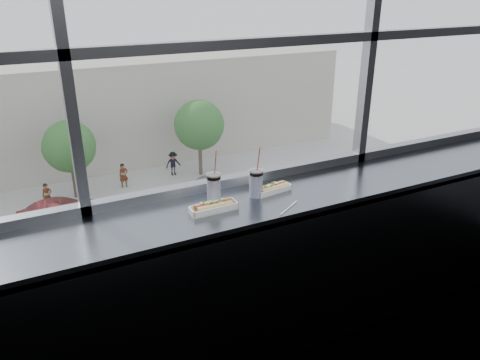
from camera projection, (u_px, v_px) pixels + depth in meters
name	position (u px, v px, depth m)	size (l,w,h in m)	color
wall_back_lower	(240.00, 254.00, 3.34)	(6.00, 6.00, 0.00)	black
counter	(260.00, 203.00, 2.91)	(6.00, 0.55, 0.06)	slate
counter_fascia	(278.00, 294.00, 2.90)	(6.00, 0.04, 1.04)	slate
hotdog_tray_left	(214.00, 207.00, 2.72)	(0.28, 0.10, 0.07)	white
hotdog_tray_right	(272.00, 188.00, 2.97)	(0.26, 0.12, 0.06)	white
soda_cup_left	(214.00, 186.00, 2.83)	(0.09, 0.09, 0.34)	white
soda_cup_right	(256.00, 182.00, 2.89)	(0.09, 0.09, 0.33)	white
loose_straw	(289.00, 208.00, 2.76)	(0.01, 0.01, 0.21)	white
wrapper	(212.00, 210.00, 2.72)	(0.10, 0.07, 0.02)	silver
plaza_ground	(31.00, 138.00, 43.64)	(120.00, 120.00, 0.00)	#B3B1AD
street_asphalt	(67.00, 261.00, 24.27)	(80.00, 10.00, 0.06)	black
far_sidewalk	(50.00, 202.00, 30.87)	(80.00, 6.00, 0.04)	#B3B1AD
far_building	(28.00, 109.00, 37.56)	(50.00, 14.00, 8.00)	#B4AE9F
car_near_c	(78.00, 286.00, 20.60)	(5.80, 2.41, 1.93)	maroon
car_far_c	(217.00, 181.00, 31.45)	(6.07, 2.53, 2.02)	beige
car_far_b	(62.00, 210.00, 27.30)	(6.44, 2.68, 2.15)	maroon
car_near_e	(338.00, 219.00, 26.49)	(5.80, 2.42, 1.93)	#3D5FB7
pedestrian_d	(173.00, 161.00, 34.76)	(0.97, 0.73, 2.19)	#66605B
pedestrian_b	(47.00, 193.00, 29.66)	(0.89, 0.67, 2.00)	#66605B
pedestrian_c	(123.00, 173.00, 32.71)	(0.93, 0.70, 2.09)	#66605B
tree_center	(69.00, 147.00, 30.18)	(3.41, 3.41, 5.33)	#47382B
tree_right	(199.00, 125.00, 33.83)	(3.66, 3.66, 5.71)	#47382B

